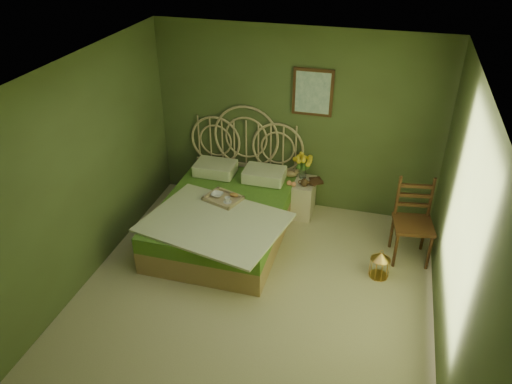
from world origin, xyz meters
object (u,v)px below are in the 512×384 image
(birdcage, at_px, (380,265))
(bed, at_px, (225,214))
(nightstand, at_px, (298,191))
(chair, at_px, (414,215))

(birdcage, bearing_deg, bed, 170.38)
(nightstand, distance_m, birdcage, 1.70)
(bed, xyz_separation_m, birdcage, (2.07, -0.35, -0.15))
(chair, bearing_deg, birdcage, -129.57)
(birdcage, bearing_deg, nightstand, 137.35)
(nightstand, bearing_deg, bed, -136.26)
(bed, height_order, birdcage, bed)
(bed, relative_size, nightstand, 2.48)
(bed, distance_m, chair, 2.43)
(bed, relative_size, birdcage, 6.79)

